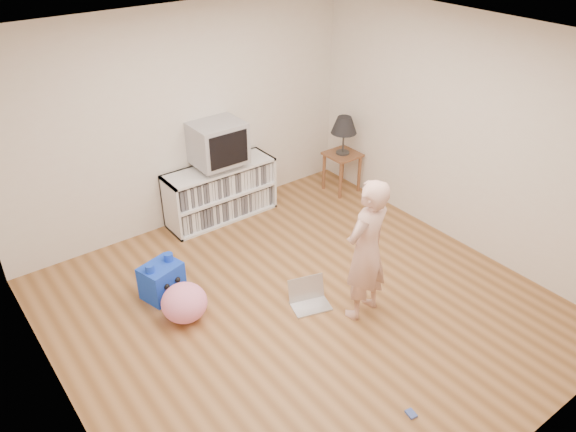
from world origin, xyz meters
The scene contains 13 objects.
ground centered at (0.00, 0.00, 0.00)m, with size 4.50×4.50×0.00m, color brown.
walls centered at (0.00, 0.00, 1.30)m, with size 4.52×4.52×2.60m.
ceiling centered at (0.00, 0.00, 2.60)m, with size 4.50×4.50×0.01m, color white.
media_unit centered at (0.30, 2.04, 0.35)m, with size 1.40×0.45×0.70m.
dvd_deck centered at (0.30, 2.02, 0.73)m, with size 0.45×0.35×0.07m, color gray.
crt_tv centered at (0.30, 2.02, 1.02)m, with size 0.60×0.53×0.50m.
side_table centered at (1.99, 1.65, 0.42)m, with size 0.42×0.42×0.55m.
table_lamp centered at (1.99, 1.65, 0.94)m, with size 0.34×0.34×0.52m.
person centered at (0.44, -0.39, 0.73)m, with size 0.53×0.35×1.46m, color #E0AC99.
laptop centered at (0.10, 0.02, 0.07)m, with size 0.45×0.40×0.26m.
playing_cards centered at (-0.11, -1.56, 0.01)m, with size 0.07×0.09×0.02m, color #435BB4.
plush_blue centered at (-1.01, 1.02, 0.19)m, with size 0.46×0.40×0.45m.
plush_pink centered at (-1.00, 0.57, 0.19)m, with size 0.45×0.45×0.38m, color pink.
Camera 1 is at (-2.73, -3.39, 3.68)m, focal length 35.00 mm.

